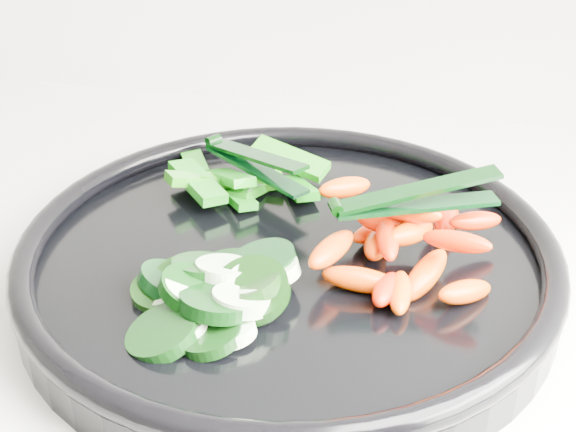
# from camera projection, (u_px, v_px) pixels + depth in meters

# --- Properties ---
(veggie_tray) EXTENTS (0.40, 0.40, 0.04)m
(veggie_tray) POSITION_uv_depth(u_px,v_px,m) (288.00, 259.00, 0.56)
(veggie_tray) COLOR black
(veggie_tray) RESTS_ON counter
(cucumber_pile) EXTENTS (0.12, 0.13, 0.04)m
(cucumber_pile) POSITION_uv_depth(u_px,v_px,m) (212.00, 289.00, 0.50)
(cucumber_pile) COLOR black
(cucumber_pile) RESTS_ON veggie_tray
(carrot_pile) EXTENTS (0.13, 0.15, 0.05)m
(carrot_pile) POSITION_uv_depth(u_px,v_px,m) (402.00, 242.00, 0.54)
(carrot_pile) COLOR #F45E00
(carrot_pile) RESTS_ON veggie_tray
(pepper_pile) EXTENTS (0.13, 0.11, 0.03)m
(pepper_pile) POSITION_uv_depth(u_px,v_px,m) (241.00, 179.00, 0.63)
(pepper_pile) COLOR #09670E
(pepper_pile) RESTS_ON veggie_tray
(tong_carrot) EXTENTS (0.11, 0.06, 0.02)m
(tong_carrot) POSITION_uv_depth(u_px,v_px,m) (412.00, 198.00, 0.52)
(tong_carrot) COLOR black
(tong_carrot) RESTS_ON carrot_pile
(tong_pepper) EXTENTS (0.10, 0.08, 0.02)m
(tong_pepper) POSITION_uv_depth(u_px,v_px,m) (252.00, 160.00, 0.62)
(tong_pepper) COLOR black
(tong_pepper) RESTS_ON pepper_pile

